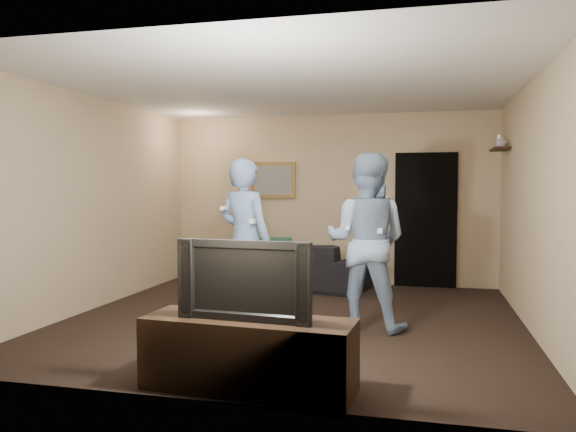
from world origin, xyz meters
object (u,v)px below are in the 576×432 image
(television, at_px, (248,279))
(wii_player_left, at_px, (245,241))
(wii_player_right, at_px, (366,241))
(sofa, at_px, (290,264))
(tv_console, at_px, (249,356))

(television, distance_m, wii_player_left, 2.09)
(wii_player_left, height_order, wii_player_right, wii_player_right)
(sofa, relative_size, wii_player_left, 1.28)
(wii_player_right, bearing_deg, tv_console, -108.20)
(sofa, bearing_deg, television, 112.35)
(tv_console, xyz_separation_m, wii_player_left, (-0.67, 1.97, 0.65))
(television, relative_size, wii_player_right, 0.55)
(tv_console, xyz_separation_m, television, (0.00, 0.00, 0.57))
(tv_console, height_order, wii_player_left, wii_player_left)
(sofa, distance_m, television, 4.33)
(wii_player_left, bearing_deg, television, -71.26)
(sofa, distance_m, wii_player_left, 2.34)
(sofa, height_order, tv_console, sofa)
(television, bearing_deg, wii_player_left, 112.62)
(sofa, bearing_deg, wii_player_right, 134.14)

